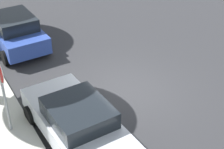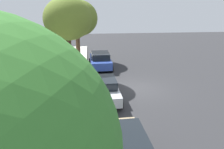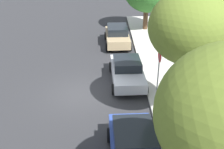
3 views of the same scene
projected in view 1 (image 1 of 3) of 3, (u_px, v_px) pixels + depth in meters
ground_plane at (126, 90)px, 12.71m from camera, size 60.00×60.00×0.00m
stop_sign at (2, 83)px, 9.78m from camera, size 0.80×0.08×2.71m
parked_car_silver at (77, 122)px, 10.11m from camera, size 4.44×2.19×1.43m
parked_car_blue at (14, 30)px, 15.23m from camera, size 4.13×2.14×1.55m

